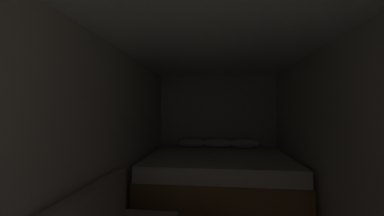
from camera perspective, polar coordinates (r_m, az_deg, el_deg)
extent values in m
cube|color=beige|center=(4.64, 6.51, -4.81)|extent=(2.46, 0.05, 2.14)
cube|color=beige|center=(2.46, -22.65, -8.53)|extent=(0.05, 4.93, 2.14)
cube|color=beige|center=(2.50, 36.32, -8.33)|extent=(0.05, 4.93, 2.14)
cube|color=white|center=(2.27, 7.06, 18.87)|extent=(2.46, 4.93, 0.05)
cube|color=olive|center=(3.83, 6.66, -18.45)|extent=(2.24, 1.81, 0.48)
cube|color=beige|center=(3.74, 6.66, -13.40)|extent=(2.20, 1.77, 0.21)
ellipsoid|color=white|center=(4.43, -0.07, -8.80)|extent=(0.56, 0.29, 0.18)
ellipsoid|color=white|center=(4.44, 13.15, -8.77)|extent=(0.56, 0.29, 0.18)
ellipsoid|color=white|center=(4.40, 6.55, -8.84)|extent=(0.56, 0.29, 0.18)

